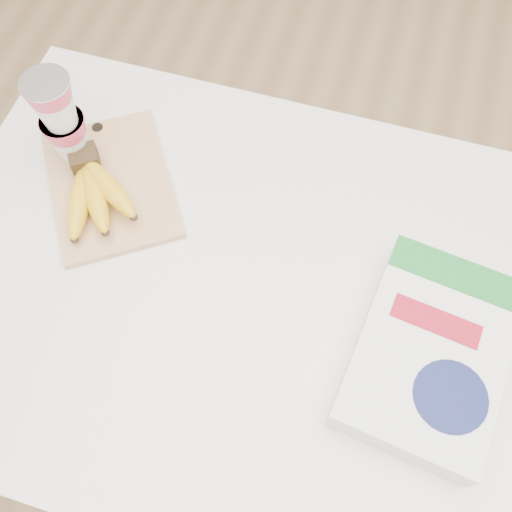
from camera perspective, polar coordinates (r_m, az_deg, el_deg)
The scene contains 6 objects.
room at distance 0.51m, azimuth 4.32°, elevation 16.21°, with size 4.00×4.00×4.00m.
table at distance 1.33m, azimuth 1.63°, elevation -11.26°, with size 1.18×0.79×0.88m, color white.
cutting_board at distance 1.03m, azimuth -14.31°, elevation 6.95°, with size 0.20×0.28×0.01m, color tan.
bananas at distance 1.00m, azimuth -15.94°, elevation 6.29°, with size 0.17×0.19×0.06m.
yogurt_stack at distance 1.01m, azimuth -18.99°, elevation 12.92°, with size 0.08×0.08×0.18m.
cereal_box at distance 0.88m, azimuth 16.97°, elevation -9.29°, with size 0.24×0.33×0.07m.
Camera 1 is at (0.06, -0.34, 1.73)m, focal length 40.00 mm.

